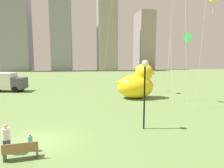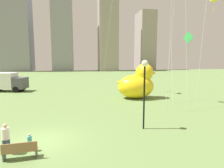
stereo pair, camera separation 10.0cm
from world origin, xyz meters
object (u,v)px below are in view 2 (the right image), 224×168
object	(u,v)px
lamppost	(145,78)
park_bench	(20,150)
box_truck	(6,82)
person_child	(30,141)
giant_inflatable_duck	(137,84)
kite_green	(187,40)
person_adult	(6,137)

from	to	relation	value
lamppost	park_bench	bearing A→B (deg)	-157.69
park_bench	box_truck	distance (m)	23.21
box_truck	lamppost	bearing A→B (deg)	-50.40
park_bench	person_child	distance (m)	0.89
person_child	lamppost	world-z (taller)	lamppost
person_child	giant_inflatable_duck	bearing A→B (deg)	52.23
giant_inflatable_duck	box_truck	size ratio (longest dim) A/B	0.87
park_bench	person_child	xyz separation A→B (m)	(0.26, 0.85, 0.06)
person_child	kite_green	size ratio (longest dim) A/B	0.12
lamppost	box_truck	size ratio (longest dim) A/B	0.81
person_adult	giant_inflatable_duck	distance (m)	16.94
giant_inflatable_duck	kite_green	bearing A→B (deg)	-34.81
park_bench	person_adult	world-z (taller)	person_adult
lamppost	kite_green	xyz separation A→B (m)	(7.33, 7.31, 3.33)
lamppost	box_truck	distance (m)	24.38
park_bench	kite_green	world-z (taller)	kite_green
person_adult	giant_inflatable_duck	xyz separation A→B (m)	(11.00, 12.84, 0.95)
box_truck	person_child	bearing A→B (deg)	-68.33
giant_inflatable_duck	box_truck	xyz separation A→B (m)	(-18.17, 8.18, -0.42)
park_bench	person_adult	bearing A→B (deg)	140.36
person_adult	box_truck	xyz separation A→B (m)	(-7.16, 21.01, 0.54)
person_adult	person_child	distance (m)	1.20
giant_inflatable_duck	lamppost	world-z (taller)	lamppost
person_child	lamppost	distance (m)	8.12
lamppost	person_adult	bearing A→B (deg)	-164.46
box_truck	kite_green	size ratio (longest dim) A/B	0.77
kite_green	person_adult	bearing A→B (deg)	-148.41
park_bench	kite_green	bearing A→B (deg)	35.07
lamppost	box_truck	world-z (taller)	lamppost
park_bench	giant_inflatable_duck	distance (m)	16.99
person_child	box_truck	size ratio (longest dim) A/B	0.16
giant_inflatable_duck	box_truck	bearing A→B (deg)	155.77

